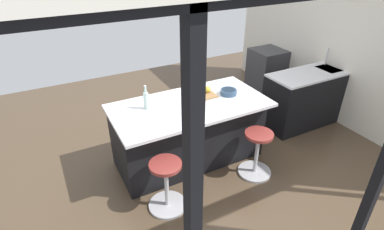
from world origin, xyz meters
name	(u,v)px	position (x,y,z in m)	size (l,w,h in m)	color
ground_plane	(191,155)	(0.00, 0.00, 0.00)	(7.06, 7.06, 0.00)	brown
interior_partition_left	(342,36)	(-2.72, 0.00, 1.40)	(0.15, 4.86, 2.80)	silver
sink_cabinet	(317,95)	(-2.37, 0.04, 0.46)	(1.87, 0.60, 1.18)	black
oven_range	(266,71)	(-2.37, -1.24, 0.43)	(0.60, 0.61, 0.87)	#38383D
kitchen_island	(189,131)	(0.05, 0.04, 0.45)	(2.01, 1.02, 0.89)	black
stool_by_window	(256,155)	(-0.59, 0.73, 0.30)	(0.44, 0.44, 0.63)	#B7B7BC
stool_middle	(167,187)	(0.68, 0.73, 0.30)	(0.44, 0.44, 0.63)	#B7B7BC
cutting_board	(202,96)	(-0.19, -0.02, 0.90)	(0.36, 0.24, 0.02)	olive
apple_yellow	(208,89)	(-0.30, -0.07, 0.96)	(0.09, 0.09, 0.09)	gold
apple_green	(196,92)	(-0.12, -0.07, 0.96)	(0.08, 0.08, 0.08)	#609E2D
water_bottle	(146,100)	(0.58, -0.06, 1.02)	(0.06, 0.06, 0.31)	silver
fruit_bowl	(229,92)	(-0.54, 0.08, 0.93)	(0.22, 0.22, 0.07)	#334C6B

